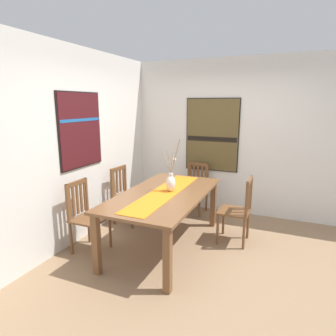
# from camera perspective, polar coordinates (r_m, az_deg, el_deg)

# --- Properties ---
(ground_plane) EXTENTS (6.40, 6.40, 0.03)m
(ground_plane) POSITION_cam_1_polar(r_m,az_deg,el_deg) (3.94, 6.77, -17.32)
(ground_plane) COLOR #8E7051
(wall_back) EXTENTS (6.40, 0.12, 2.70)m
(wall_back) POSITION_cam_1_polar(r_m,az_deg,el_deg) (4.35, -17.00, 4.22)
(wall_back) COLOR silver
(wall_back) RESTS_ON ground_plane
(wall_side) EXTENTS (0.12, 6.40, 2.70)m
(wall_side) POSITION_cam_1_polar(r_m,az_deg,el_deg) (5.26, 12.95, 5.82)
(wall_side) COLOR silver
(wall_side) RESTS_ON ground_plane
(dining_table) EXTENTS (2.01, 1.05, 0.77)m
(dining_table) POSITION_cam_1_polar(r_m,az_deg,el_deg) (3.94, -0.71, -6.19)
(dining_table) COLOR brown
(dining_table) RESTS_ON ground_plane
(table_runner) EXTENTS (1.85, 0.36, 0.01)m
(table_runner) POSITION_cam_1_polar(r_m,az_deg,el_deg) (3.90, -0.72, -4.81)
(table_runner) COLOR orange
(table_runner) RESTS_ON dining_table
(centerpiece_vase) EXTENTS (0.22, 0.26, 0.72)m
(centerpiece_vase) POSITION_cam_1_polar(r_m,az_deg,el_deg) (3.92, 0.57, -2.76)
(centerpiece_vase) COLOR silver
(centerpiece_vase) RESTS_ON dining_table
(chair_0) EXTENTS (0.45, 0.45, 0.93)m
(chair_0) POSITION_cam_1_polar(r_m,az_deg,el_deg) (4.84, -8.30, -5.01)
(chair_0) COLOR brown
(chair_0) RESTS_ON ground_plane
(chair_1) EXTENTS (0.42, 0.42, 0.95)m
(chair_1) POSITION_cam_1_polar(r_m,az_deg,el_deg) (4.22, 13.57, -7.92)
(chair_1) COLOR brown
(chair_1) RESTS_ON ground_plane
(chair_2) EXTENTS (0.45, 0.45, 0.89)m
(chair_2) POSITION_cam_1_polar(r_m,az_deg,el_deg) (5.27, 5.34, -3.55)
(chair_2) COLOR brown
(chair_2) RESTS_ON ground_plane
(chair_3) EXTENTS (0.42, 0.42, 0.95)m
(chair_3) POSITION_cam_1_polar(r_m,az_deg,el_deg) (4.04, -15.78, -8.81)
(chair_3) COLOR brown
(chair_3) RESTS_ON ground_plane
(painting_on_back_wall) EXTENTS (0.86, 0.05, 1.04)m
(painting_on_back_wall) POSITION_cam_1_polar(r_m,az_deg,el_deg) (4.25, -16.82, 7.13)
(painting_on_back_wall) COLOR black
(painting_on_side_wall) EXTENTS (0.05, 0.96, 1.29)m
(painting_on_side_wall) POSITION_cam_1_polar(r_m,az_deg,el_deg) (5.28, 8.62, 6.42)
(painting_on_side_wall) COLOR black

